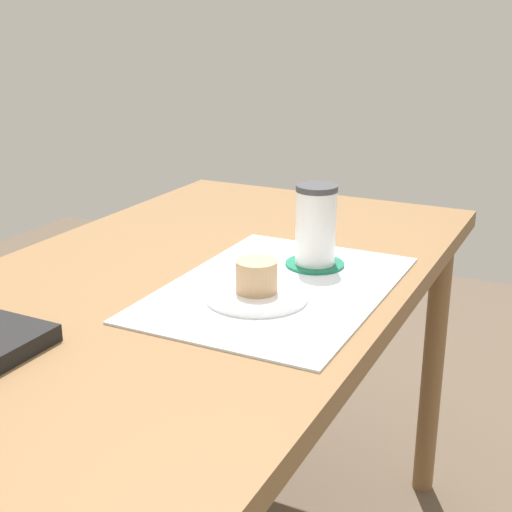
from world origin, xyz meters
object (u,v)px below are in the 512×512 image
at_px(dining_table, 184,322).
at_px(pastry_plate, 257,295).
at_px(coffee_mug, 316,224).
at_px(pastry, 257,276).

bearing_deg(dining_table, pastry_plate, -100.15).
bearing_deg(pastry_plate, coffee_mug, -7.06).
distance_m(dining_table, pastry, 0.19).
xyz_separation_m(dining_table, pastry_plate, (-0.03, -0.15, 0.09)).
height_order(dining_table, pastry, pastry).
relative_size(dining_table, coffee_mug, 9.68).
bearing_deg(dining_table, coffee_mug, -47.96).
bearing_deg(coffee_mug, pastry, 172.94).
bearing_deg(coffee_mug, pastry_plate, 172.94).
height_order(pastry_plate, pastry, pastry).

